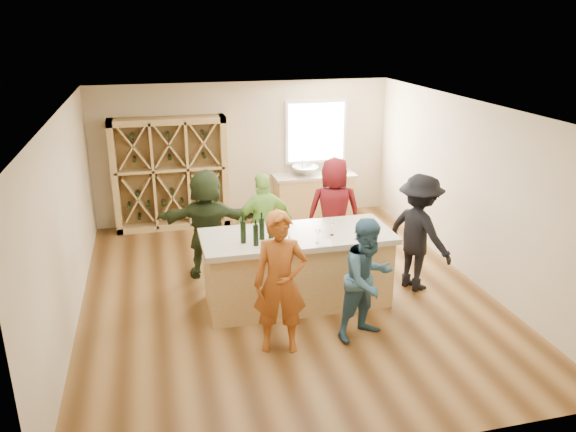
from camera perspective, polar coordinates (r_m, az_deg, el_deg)
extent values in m
cube|color=brown|center=(8.73, -0.33, -7.93)|extent=(6.00, 7.00, 0.10)
cube|color=white|center=(7.83, -0.37, 11.26)|extent=(6.00, 7.00, 0.10)
cube|color=#CBB893|center=(11.52, -4.51, 6.55)|extent=(6.00, 0.10, 2.80)
cube|color=#CBB893|center=(5.08, 9.26, -11.23)|extent=(6.00, 0.10, 2.80)
cube|color=#CBB893|center=(8.06, -21.94, -0.58)|extent=(0.10, 7.00, 2.80)
cube|color=#CBB893|center=(9.33, 18.21, 2.50)|extent=(0.10, 7.00, 2.80)
cube|color=white|center=(11.70, 2.85, 8.54)|extent=(1.30, 0.06, 1.30)
cube|color=white|center=(11.67, 2.90, 8.51)|extent=(1.18, 0.01, 1.18)
cube|color=tan|center=(11.18, -11.84, 4.21)|extent=(2.20, 0.45, 2.20)
cube|color=tan|center=(11.75, 2.65, 1.94)|extent=(1.60, 0.58, 0.86)
cube|color=#B8AE97|center=(11.62, 2.69, 4.11)|extent=(1.70, 0.62, 0.06)
imported|color=silver|center=(11.53, 1.74, 4.63)|extent=(0.54, 0.54, 0.19)
cylinder|color=silver|center=(11.69, 1.51, 5.13)|extent=(0.02, 0.02, 0.30)
cube|color=tan|center=(8.19, 0.93, -5.59)|extent=(2.60, 1.00, 1.00)
cube|color=#B8AE97|center=(7.97, 0.96, -2.08)|extent=(2.72, 1.12, 0.08)
cylinder|color=black|center=(7.61, -4.57, -1.60)|extent=(0.10, 0.10, 0.32)
cylinder|color=black|center=(7.52, -3.29, -1.96)|extent=(0.09, 0.09, 0.29)
cylinder|color=black|center=(7.72, -2.68, -1.29)|extent=(0.10, 0.10, 0.31)
cylinder|color=black|center=(7.59, -1.73, -1.68)|extent=(0.09, 0.09, 0.30)
cone|color=white|center=(7.42, -0.02, -2.74)|extent=(0.07, 0.07, 0.17)
cone|color=white|center=(7.61, 3.03, -2.11)|extent=(0.09, 0.09, 0.19)
cone|color=white|center=(7.78, 6.97, -1.78)|extent=(0.07, 0.07, 0.18)
cone|color=white|center=(7.90, 4.49, -1.41)|extent=(0.06, 0.06, 0.16)
cone|color=white|center=(7.95, 7.97, -1.38)|extent=(0.06, 0.06, 0.17)
cube|color=white|center=(7.50, -1.02, -3.19)|extent=(0.26, 0.31, 0.00)
cube|color=white|center=(7.66, 3.72, -2.73)|extent=(0.25, 0.30, 0.00)
cube|color=white|center=(7.87, 7.91, -2.25)|extent=(0.23, 0.29, 0.00)
imported|color=#994C19|center=(6.89, -0.78, -6.83)|extent=(0.75, 0.62, 1.83)
imported|color=#335972|center=(7.28, 8.12, -6.38)|extent=(0.90, 0.69, 1.63)
imported|color=black|center=(8.70, 13.13, -1.66)|extent=(0.96, 1.29, 1.81)
imported|color=#8CC64C|center=(9.04, -2.45, -0.78)|extent=(1.03, 0.60, 1.68)
imported|color=#590F14|center=(9.38, 4.69, 0.44)|extent=(1.00, 0.75, 1.84)
imported|color=#263319|center=(8.98, -8.22, -0.77)|extent=(1.73, 0.90, 1.78)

